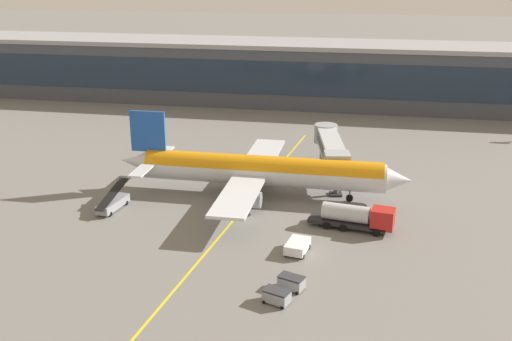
# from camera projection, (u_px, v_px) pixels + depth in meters

# --- Properties ---
(ground_plane) EXTENTS (700.00, 700.00, 0.00)m
(ground_plane) POSITION_uv_depth(u_px,v_px,m) (243.00, 217.00, 79.61)
(ground_plane) COLOR slate
(apron_lead_in_line) EXTENTS (8.93, 79.57, 0.01)m
(apron_lead_in_line) POSITION_uv_depth(u_px,v_px,m) (241.00, 211.00, 81.59)
(apron_lead_in_line) COLOR yellow
(apron_lead_in_line) RESTS_ON ground_plane
(terminal_building) EXTENTS (202.53, 19.00, 14.71)m
(terminal_building) POSITION_uv_depth(u_px,v_px,m) (283.00, 72.00, 143.74)
(terminal_building) COLOR #424751
(terminal_building) RESTS_ON ground_plane
(main_airliner) EXTENTS (42.84, 33.72, 11.89)m
(main_airliner) POSITION_uv_depth(u_px,v_px,m) (260.00, 170.00, 85.95)
(main_airliner) COLOR silver
(main_airliner) RESTS_ON ground_plane
(jet_bridge) EXTENTS (6.88, 19.25, 6.56)m
(jet_bridge) POSITION_uv_depth(u_px,v_px,m) (330.00, 147.00, 93.65)
(jet_bridge) COLOR #B2B7BC
(jet_bridge) RESTS_ON ground_plane
(fuel_tanker) EXTENTS (11.06, 4.15, 3.25)m
(fuel_tanker) POSITION_uv_depth(u_px,v_px,m) (357.00, 217.00, 75.38)
(fuel_tanker) COLOR #232326
(fuel_tanker) RESTS_ON ground_plane
(belt_loader) EXTENTS (2.67, 7.01, 3.49)m
(belt_loader) POSITION_uv_depth(u_px,v_px,m) (113.00, 203.00, 81.75)
(belt_loader) COLOR gray
(belt_loader) RESTS_ON ground_plane
(pushback_tug) EXTENTS (2.87, 4.11, 1.40)m
(pushback_tug) POSITION_uv_depth(u_px,v_px,m) (298.00, 246.00, 69.69)
(pushback_tug) COLOR white
(pushback_tug) RESTS_ON ground_plane
(baggage_cart_0) EXTENTS (3.01, 2.35, 1.48)m
(baggage_cart_0) POSITION_uv_depth(u_px,v_px,m) (277.00, 296.00, 59.15)
(baggage_cart_0) COLOR gray
(baggage_cart_0) RESTS_ON ground_plane
(baggage_cart_1) EXTENTS (3.01, 2.35, 1.48)m
(baggage_cart_1) POSITION_uv_depth(u_px,v_px,m) (291.00, 282.00, 61.75)
(baggage_cart_1) COLOR gray
(baggage_cart_1) RESTS_ON ground_plane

